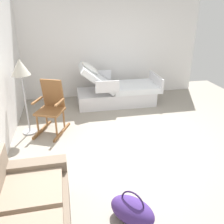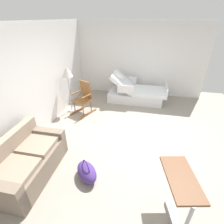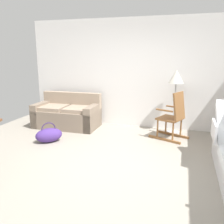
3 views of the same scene
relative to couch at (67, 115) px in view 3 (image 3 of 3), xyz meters
name	(u,v)px [view 3 (image 3 of 3)]	position (x,y,z in m)	size (l,w,h in m)	color
ground_plane	(114,163)	(1.77, -1.78, -0.31)	(7.00, 7.00, 0.00)	gray
back_wall	(141,74)	(1.77, 0.60, 1.04)	(5.80, 0.10, 2.70)	white
couch	(67,115)	(0.00, 0.00, 0.00)	(1.61, 0.86, 0.85)	#7D6C5C
rocking_chair	(173,117)	(2.64, -0.21, 0.20)	(0.89, 0.74, 1.05)	brown
floor_lamp	(176,81)	(2.65, 0.25, 0.92)	(0.34, 0.34, 1.48)	#B2B5BA
duffel_bag	(49,135)	(0.15, -1.16, -0.15)	(0.63, 0.62, 0.43)	#472D7A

